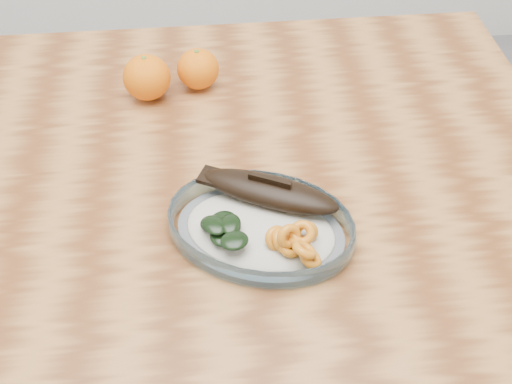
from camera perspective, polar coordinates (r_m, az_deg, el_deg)
dining_table at (r=1.02m, az=-6.97°, el=-1.88°), size 1.20×0.80×0.75m
plated_meal at (r=0.84m, az=0.43°, el=-2.88°), size 0.58×0.58×0.07m
orange_left at (r=1.07m, az=-9.69°, el=10.01°), size 0.08×0.08×0.08m
orange_right at (r=1.09m, az=-5.18°, el=10.84°), size 0.07×0.07×0.07m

